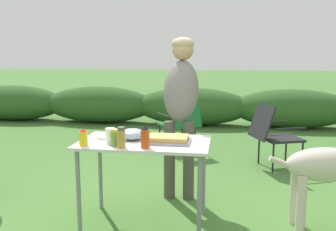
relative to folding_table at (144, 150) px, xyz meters
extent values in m
plane|color=#477533|center=(0.00, 0.00, -0.66)|extent=(60.00, 60.00, 0.00)
ellipsoid|color=#2D5623|center=(-4.00, 4.62, -0.28)|extent=(2.40, 0.90, 0.77)
ellipsoid|color=#2D5623|center=(-2.00, 4.62, -0.28)|extent=(2.40, 0.90, 0.77)
ellipsoid|color=#2D5623|center=(0.00, 4.62, -0.28)|extent=(2.40, 0.90, 0.77)
ellipsoid|color=#2D5623|center=(2.00, 4.62, -0.28)|extent=(2.40, 0.90, 0.77)
cube|color=silver|center=(0.00, 0.00, 0.06)|extent=(1.10, 0.64, 0.02)
cylinder|color=gray|center=(-0.49, -0.27, -0.31)|extent=(0.04, 0.04, 0.71)
cylinder|color=gray|center=(0.49, -0.27, -0.31)|extent=(0.04, 0.04, 0.71)
cylinder|color=gray|center=(-0.49, 0.27, -0.31)|extent=(0.04, 0.04, 0.71)
cylinder|color=gray|center=(0.49, 0.27, -0.31)|extent=(0.04, 0.04, 0.71)
cube|color=#9E9EA3|center=(0.21, -0.01, 0.09)|extent=(0.37, 0.26, 0.02)
cube|color=tan|center=(0.21, -0.01, 0.11)|extent=(0.32, 0.23, 0.04)
cylinder|color=white|center=(-0.34, 0.08, 0.09)|extent=(0.22, 0.22, 0.02)
ellipsoid|color=#99B2CC|center=(-0.11, 0.05, 0.12)|extent=(0.22, 0.22, 0.09)
cylinder|color=white|center=(-0.26, -0.11, 0.14)|extent=(0.08, 0.08, 0.13)
cylinder|color=olive|center=(-0.20, -0.19, 0.13)|extent=(0.07, 0.07, 0.11)
cylinder|color=#D1CC47|center=(-0.20, -0.19, 0.20)|extent=(0.06, 0.06, 0.02)
cylinder|color=#B2893D|center=(-0.13, -0.25, 0.15)|extent=(0.06, 0.06, 0.14)
cylinder|color=#4C4C4C|center=(-0.13, -0.25, 0.23)|extent=(0.06, 0.06, 0.03)
cylinder|color=#CC4214|center=(0.06, -0.22, 0.15)|extent=(0.07, 0.07, 0.15)
cone|color=black|center=(0.06, -0.22, 0.24)|extent=(0.06, 0.06, 0.04)
cylinder|color=yellow|center=(-0.45, -0.22, 0.13)|extent=(0.07, 0.07, 0.11)
cone|color=red|center=(-0.45, -0.22, 0.20)|extent=(0.06, 0.06, 0.03)
cylinder|color=#4C473D|center=(0.12, 0.62, -0.26)|extent=(0.11, 0.11, 0.80)
cylinder|color=#4C473D|center=(0.32, 0.62, -0.26)|extent=(0.11, 0.11, 0.80)
ellipsoid|color=slate|center=(0.22, 0.74, 0.44)|extent=(0.37, 0.49, 0.70)
sphere|color=tan|center=(0.23, 0.86, 0.85)|extent=(0.22, 0.22, 0.22)
ellipsoid|color=tan|center=(0.23, 0.86, 0.91)|extent=(0.23, 0.23, 0.13)
cylinder|color=beige|center=(1.28, 0.20, -0.42)|extent=(0.08, 0.08, 0.49)
cylinder|color=beige|center=(1.31, 0.02, -0.42)|extent=(0.08, 0.08, 0.49)
ellipsoid|color=beige|center=(1.51, 0.13, -0.10)|extent=(0.68, 0.36, 0.29)
cylinder|color=beige|center=(1.14, 0.09, -0.09)|extent=(0.21, 0.07, 0.11)
cube|color=#19602D|center=(-0.05, 2.56, -0.28)|extent=(0.64, 0.64, 0.03)
cube|color=#19602D|center=(0.11, 2.33, -0.05)|extent=(0.47, 0.39, 0.44)
cylinder|color=black|center=(-0.10, 2.28, -0.47)|extent=(0.02, 0.02, 0.38)
cylinder|color=black|center=(0.23, 2.51, -0.47)|extent=(0.02, 0.02, 0.38)
cylinder|color=black|center=(-0.33, 2.61, -0.47)|extent=(0.02, 0.02, 0.38)
cylinder|color=black|center=(0.00, 2.84, -0.47)|extent=(0.02, 0.02, 0.38)
cylinder|color=black|center=(-0.24, 2.43, -0.10)|extent=(0.25, 0.35, 0.02)
cylinder|color=black|center=(0.14, 2.69, -0.10)|extent=(0.25, 0.35, 0.02)
cube|color=#232328|center=(1.39, 1.88, -0.28)|extent=(0.59, 0.59, 0.03)
cube|color=#232328|center=(1.13, 1.78, -0.05)|extent=(0.31, 0.49, 0.44)
cylinder|color=black|center=(1.14, 1.99, -0.47)|extent=(0.02, 0.02, 0.38)
cylinder|color=black|center=(1.28, 1.62, -0.47)|extent=(0.02, 0.02, 0.38)
cylinder|color=black|center=(1.51, 2.14, -0.47)|extent=(0.02, 0.02, 0.38)
cylinder|color=black|center=(1.65, 1.76, -0.47)|extent=(0.02, 0.02, 0.38)
cylinder|color=black|center=(1.31, 2.09, -0.10)|extent=(0.40, 0.17, 0.02)
cylinder|color=black|center=(1.47, 1.66, -0.10)|extent=(0.40, 0.17, 0.02)
camera|label=1|loc=(0.66, -3.01, 0.81)|focal=40.00mm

